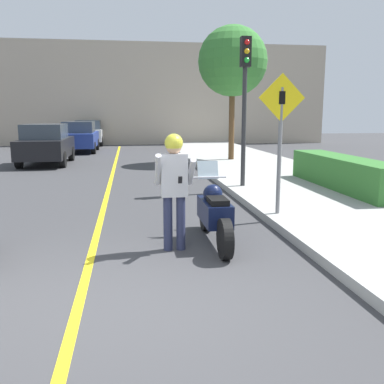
# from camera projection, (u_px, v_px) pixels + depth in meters

# --- Properties ---
(ground_plane) EXTENTS (80.00, 80.00, 0.00)m
(ground_plane) POSITION_uv_depth(u_px,v_px,m) (133.00, 308.00, 4.67)
(ground_plane) COLOR #38383A
(sidewalk_curb) EXTENTS (4.40, 44.00, 0.16)m
(sidewalk_curb) POSITION_uv_depth(u_px,v_px,m) (355.00, 208.00, 9.24)
(sidewalk_curb) COLOR #9E9E99
(sidewalk_curb) RESTS_ON ground
(road_center_line) EXTENTS (0.12, 36.00, 0.01)m
(road_center_line) POSITION_uv_depth(u_px,v_px,m) (106.00, 201.00, 10.42)
(road_center_line) COLOR yellow
(road_center_line) RESTS_ON ground
(building_backdrop) EXTENTS (28.00, 1.20, 6.85)m
(building_backdrop) POSITION_uv_depth(u_px,v_px,m) (128.00, 94.00, 29.36)
(building_backdrop) COLOR #B2A38E
(building_backdrop) RESTS_ON ground
(motorcycle) EXTENTS (0.62, 2.19, 1.29)m
(motorcycle) POSITION_uv_depth(u_px,v_px,m) (214.00, 213.00, 6.94)
(motorcycle) COLOR black
(motorcycle) RESTS_ON ground
(person_biker) EXTENTS (0.59, 0.49, 1.80)m
(person_biker) POSITION_uv_depth(u_px,v_px,m) (174.00, 179.00, 6.47)
(person_biker) COLOR #282D4C
(person_biker) RESTS_ON ground
(crossing_sign) EXTENTS (0.91, 0.08, 2.68)m
(crossing_sign) POSITION_uv_depth(u_px,v_px,m) (281.00, 131.00, 8.15)
(crossing_sign) COLOR slate
(crossing_sign) RESTS_ON sidewalk_curb
(traffic_light) EXTENTS (0.26, 0.30, 3.90)m
(traffic_light) POSITION_uv_depth(u_px,v_px,m) (245.00, 84.00, 11.21)
(traffic_light) COLOR #2D2D30
(traffic_light) RESTS_ON sidewalk_curb
(hedge_row) EXTENTS (0.90, 4.77, 0.81)m
(hedge_row) POSITION_uv_depth(u_px,v_px,m) (343.00, 173.00, 11.29)
(hedge_row) COLOR #33702D
(hedge_row) RESTS_ON sidewalk_curb
(street_tree) EXTENTS (2.90, 2.90, 5.55)m
(street_tree) POSITION_uv_depth(u_px,v_px,m) (233.00, 62.00, 17.81)
(street_tree) COLOR brown
(street_tree) RESTS_ON sidewalk_curb
(parked_car_black) EXTENTS (1.88, 4.20, 1.68)m
(parked_car_black) POSITION_uv_depth(u_px,v_px,m) (46.00, 144.00, 17.85)
(parked_car_black) COLOR black
(parked_car_black) RESTS_ON ground
(parked_car_blue) EXTENTS (1.88, 4.20, 1.68)m
(parked_car_blue) POSITION_uv_depth(u_px,v_px,m) (80.00, 137.00, 23.64)
(parked_car_blue) COLOR black
(parked_car_blue) RESTS_ON ground
(parked_car_white) EXTENTS (1.88, 4.20, 1.68)m
(parked_car_white) POSITION_uv_depth(u_px,v_px,m) (90.00, 132.00, 28.95)
(parked_car_white) COLOR black
(parked_car_white) RESTS_ON ground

